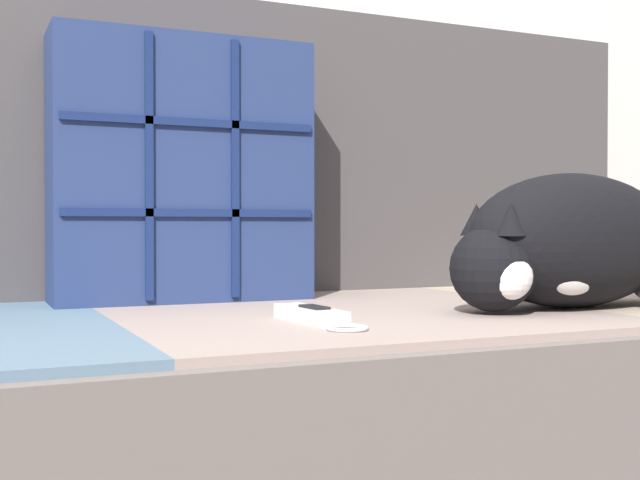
{
  "coord_description": "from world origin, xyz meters",
  "views": [
    {
      "loc": [
        -0.28,
        -0.92,
        0.48
      ],
      "look_at": [
        0.17,
        0.07,
        0.46
      ],
      "focal_mm": 45.0,
      "sensor_mm": 36.0,
      "label": 1
    }
  ],
  "objects": [
    {
      "name": "sleeping_cat",
      "position": [
        0.52,
        -0.01,
        0.46
      ],
      "size": [
        0.45,
        0.25,
        0.2
      ],
      "color": "black",
      "rests_on": "couch"
    },
    {
      "name": "game_remote_near",
      "position": [
        0.12,
        -0.02,
        0.37
      ],
      "size": [
        0.06,
        0.19,
        0.02
      ],
      "color": "white",
      "rests_on": "couch"
    },
    {
      "name": "sofa_backrest",
      "position": [
        0.0,
        0.48,
        0.62
      ],
      "size": [
        2.01,
        0.14,
        0.52
      ],
      "color": "#474242",
      "rests_on": "couch"
    },
    {
      "name": "throw_pillow_quilted",
      "position": [
        0.04,
        0.33,
        0.57
      ],
      "size": [
        0.4,
        0.14,
        0.42
      ],
      "color": "navy",
      "rests_on": "couch"
    },
    {
      "name": "couch",
      "position": [
        0.0,
        0.15,
        0.18
      ],
      "size": [
        2.05,
        0.8,
        0.36
      ],
      "color": "#3D3838",
      "rests_on": "ground_plane"
    }
  ]
}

